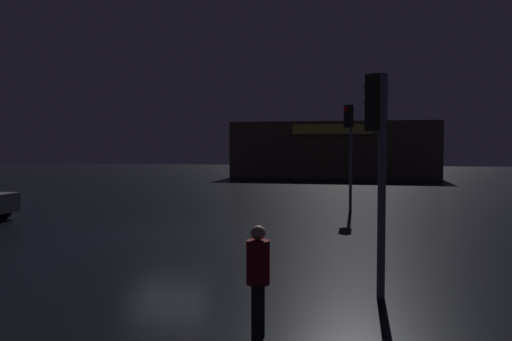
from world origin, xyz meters
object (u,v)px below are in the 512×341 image
traffic_signal_cross_left (349,134)px  store_building (335,150)px  traffic_signal_opposite (378,140)px  pedestrian (258,273)px

traffic_signal_cross_left → store_building: bearing=95.0°
traffic_signal_opposite → pedestrian: size_ratio=2.48×
store_building → traffic_signal_opposite: bearing=-85.2°
traffic_signal_cross_left → pedestrian: bearing=-92.7°
store_building → traffic_signal_cross_left: size_ratio=3.96×
store_building → traffic_signal_opposite: (3.17, -37.93, 0.43)m
store_building → pedestrian: store_building is taller
store_building → pedestrian: (1.48, -40.46, -1.50)m
pedestrian → traffic_signal_opposite: bearing=56.2°
store_building → traffic_signal_opposite: 38.06m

